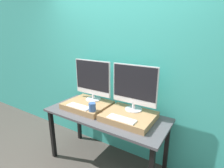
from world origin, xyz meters
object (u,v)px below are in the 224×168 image
at_px(monitor_left, 93,79).
at_px(keyboard_left, 79,106).
at_px(monitor_right, 134,87).
at_px(keyboard_right, 122,119).
at_px(mug, 92,107).

xyz_separation_m(monitor_left, keyboard_left, (-0.00, -0.31, -0.30)).
bearing_deg(keyboard_left, monitor_left, 90.00).
height_order(monitor_right, keyboard_right, monitor_right).
xyz_separation_m(keyboard_left, keyboard_right, (0.65, 0.00, 0.00)).
distance_m(keyboard_left, keyboard_right, 0.65).
height_order(monitor_left, mug, monitor_left).
distance_m(monitor_left, mug, 0.46).
distance_m(monitor_left, monitor_right, 0.65).
bearing_deg(mug, monitor_right, 36.30).
height_order(monitor_left, keyboard_left, monitor_left).
bearing_deg(mug, keyboard_left, 180.00).
distance_m(mug, keyboard_right, 0.42).
bearing_deg(monitor_left, monitor_right, 0.00).
bearing_deg(mug, monitor_left, 126.61).
bearing_deg(monitor_left, keyboard_right, -25.42).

